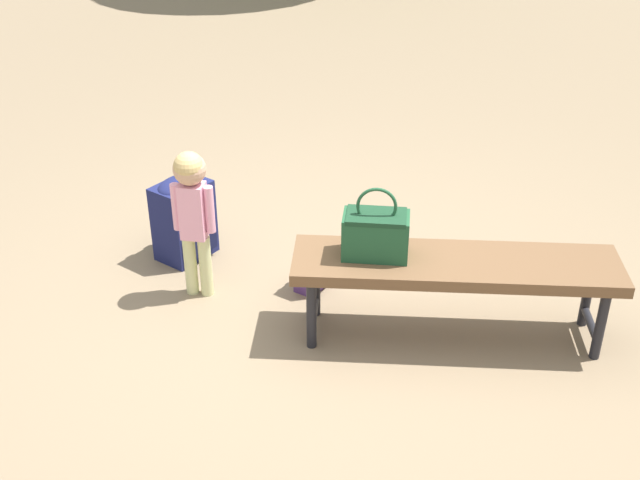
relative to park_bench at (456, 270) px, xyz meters
The scene contains 6 objects.
ground_plane 0.81m from the park_bench, ahead, with size 40.00×40.00×0.00m, color #7F6B51.
park_bench is the anchor object (origin of this frame).
handbag 0.44m from the park_bench, 12.37° to the left, with size 0.35×0.25×0.37m.
child_standing 1.40m from the park_bench, ahead, with size 0.23×0.17×0.85m.
backpack_large 1.67m from the park_bench, ahead, with size 0.34×0.37×0.54m.
backpack_small 0.87m from the park_bench, 12.04° to the right, with size 0.17×0.19×0.28m.
Camera 1 is at (-1.17, 3.35, 2.49)m, focal length 45.17 mm.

